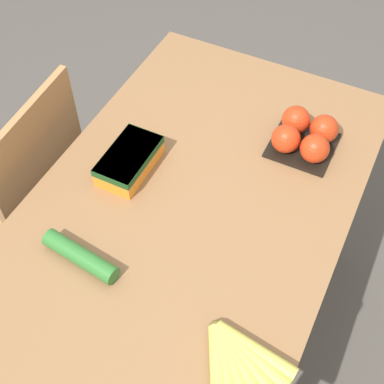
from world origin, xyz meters
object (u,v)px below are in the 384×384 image
(carrot_bag, at_px, (129,159))
(cucumber_near, at_px, (80,256))
(banana_bunch, at_px, (238,363))
(tomato_pack, at_px, (305,135))
(chair, at_px, (24,200))

(carrot_bag, distance_m, cucumber_near, 0.30)
(banana_bunch, height_order, cucumber_near, cucumber_near)
(banana_bunch, relative_size, carrot_bag, 1.07)
(tomato_pack, height_order, cucumber_near, tomato_pack)
(banana_bunch, distance_m, carrot_bag, 0.58)
(chair, distance_m, carrot_bag, 0.52)
(chair, height_order, carrot_bag, chair)
(banana_bunch, bearing_deg, tomato_pack, 7.34)
(chair, height_order, banana_bunch, chair)
(chair, xyz_separation_m, tomato_pack, (0.33, -0.77, 0.35))
(chair, relative_size, cucumber_near, 4.56)
(carrot_bag, bearing_deg, banana_bunch, -128.00)
(chair, distance_m, banana_bunch, 0.97)
(tomato_pack, distance_m, carrot_bag, 0.47)
(tomato_pack, xyz_separation_m, carrot_bag, (-0.28, 0.38, -0.01))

